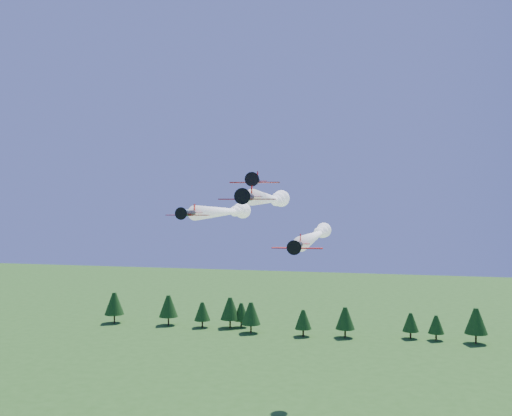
% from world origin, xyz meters
% --- Properties ---
extents(plane_lead, '(10.14, 50.09, 3.70)m').
position_xyz_m(plane_lead, '(-0.80, 19.60, 46.69)').
color(plane_lead, black).
rests_on(plane_lead, ground).
extents(plane_left, '(7.58, 47.03, 3.70)m').
position_xyz_m(plane_left, '(-11.23, 24.90, 44.17)').
color(plane_left, black).
rests_on(plane_left, ground).
extents(plane_right, '(8.38, 58.95, 3.70)m').
position_xyz_m(plane_right, '(6.19, 32.62, 39.09)').
color(plane_right, black).
rests_on(plane_right, ground).
extents(plane_slot, '(8.53, 9.28, 2.98)m').
position_xyz_m(plane_slot, '(-0.39, 5.26, 49.65)').
color(plane_slot, black).
rests_on(plane_slot, ground).
extents(treeline, '(170.73, 19.61, 11.70)m').
position_xyz_m(treeline, '(-4.75, 111.31, 6.77)').
color(treeline, '#382314').
rests_on(treeline, ground).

